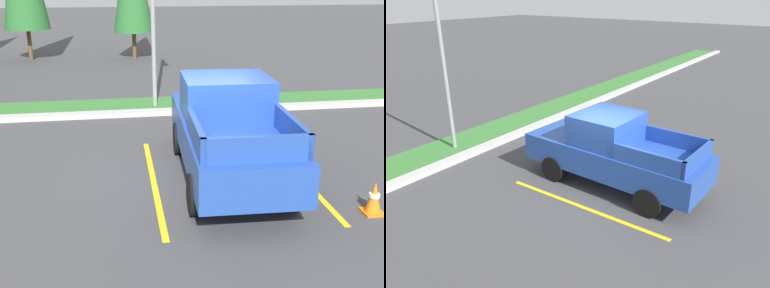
% 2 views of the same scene
% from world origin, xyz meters
% --- Properties ---
extents(ground_plane, '(120.00, 120.00, 0.00)m').
position_xyz_m(ground_plane, '(0.00, 0.00, 0.00)').
color(ground_plane, '#424244').
extents(parking_line_near, '(0.12, 4.80, 0.01)m').
position_xyz_m(parking_line_near, '(-0.94, -0.06, 0.00)').
color(parking_line_near, yellow).
rests_on(parking_line_near, ground).
extents(parking_line_far, '(0.12, 4.80, 0.01)m').
position_xyz_m(parking_line_far, '(2.16, -0.06, 0.00)').
color(parking_line_far, yellow).
rests_on(parking_line_far, ground).
extents(curb_strip, '(56.00, 0.40, 0.15)m').
position_xyz_m(curb_strip, '(0.00, 5.00, 0.07)').
color(curb_strip, '#B2B2AD').
rests_on(curb_strip, ground).
extents(grass_median, '(56.00, 1.80, 0.06)m').
position_xyz_m(grass_median, '(0.00, 6.10, 0.03)').
color(grass_median, '#387533').
rests_on(grass_median, ground).
extents(pickup_truck_main, '(2.14, 5.30, 2.10)m').
position_xyz_m(pickup_truck_main, '(0.61, -0.01, 1.04)').
color(pickup_truck_main, black).
rests_on(pickup_truck_main, ground).
extents(traffic_cone, '(0.36, 0.36, 0.60)m').
position_xyz_m(traffic_cone, '(2.82, -2.04, 0.29)').
color(traffic_cone, orange).
rests_on(traffic_cone, ground).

